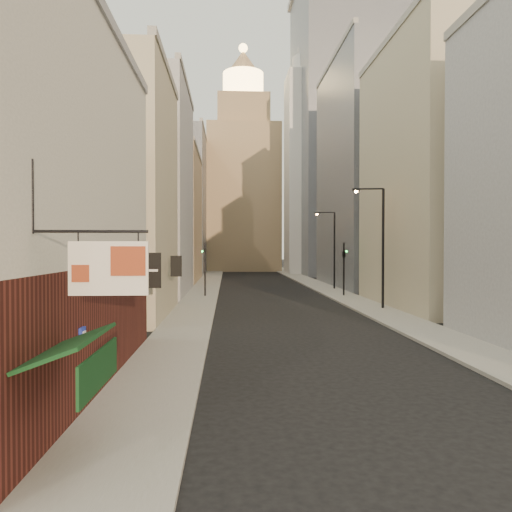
{
  "coord_description": "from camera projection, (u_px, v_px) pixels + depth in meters",
  "views": [
    {
      "loc": [
        -4.08,
        -7.25,
        4.58
      ],
      "look_at": [
        -2.5,
        20.69,
        4.09
      ],
      "focal_mm": 35.0,
      "sensor_mm": 36.0,
      "label": 1
    }
  ],
  "objects": [
    {
      "name": "traffic_light_right",
      "position": [
        344.0,
        256.0,
        45.91
      ],
      "size": [
        0.63,
        0.6,
        5.0
      ],
      "rotation": [
        0.0,
        0.0,
        2.98
      ],
      "color": "black",
      "rests_on": "ground"
    },
    {
      "name": "right_bldg_beige",
      "position": [
        439.0,
        176.0,
        38.0
      ],
      "size": [
        8.0,
        16.0,
        20.0
      ],
      "primitive_type": "cube",
      "color": "tan",
      "rests_on": "ground"
    },
    {
      "name": "left_bldg_tan",
      "position": [
        168.0,
        218.0,
        66.61
      ],
      "size": [
        8.0,
        18.0,
        17.0
      ],
      "primitive_type": "cube",
      "color": "#9C805E",
      "rests_on": "ground"
    },
    {
      "name": "clock_tower",
      "position": [
        243.0,
        182.0,
        99.02
      ],
      "size": [
        14.0,
        14.0,
        44.9
      ],
      "color": "#9C805E",
      "rests_on": "ground"
    },
    {
      "name": "right_bldg_wingrid",
      "position": [
        366.0,
        175.0,
        57.91
      ],
      "size": [
        8.0,
        20.0,
        26.0
      ],
      "primitive_type": "cube",
      "color": "gray",
      "rests_on": "ground"
    },
    {
      "name": "sidewalk_right",
      "position": [
        312.0,
        283.0,
        62.82
      ],
      "size": [
        3.0,
        140.0,
        0.15
      ],
      "primitive_type": "cube",
      "color": "gray",
      "rests_on": "ground"
    },
    {
      "name": "left_bldg_grey",
      "position": [
        147.0,
        192.0,
        48.62
      ],
      "size": [
        8.0,
        16.0,
        20.0
      ],
      "primitive_type": "cube",
      "color": "gray",
      "rests_on": "ground"
    },
    {
      "name": "white_tower",
      "position": [
        310.0,
        166.0,
        85.65
      ],
      "size": [
        8.0,
        8.0,
        41.5
      ],
      "color": "silver",
      "rests_on": "ground"
    },
    {
      "name": "streetlamp_mid",
      "position": [
        380.0,
        240.0,
        36.31
      ],
      "size": [
        2.33,
        0.47,
        8.9
      ],
      "rotation": [
        0.0,
        0.0,
        -0.12
      ],
      "color": "black",
      "rests_on": "ground"
    },
    {
      "name": "traffic_light_left",
      "position": [
        205.0,
        259.0,
        45.41
      ],
      "size": [
        0.54,
        0.41,
        5.0
      ],
      "rotation": [
        0.0,
        0.0,
        3.16
      ],
      "color": "black",
      "rests_on": "ground"
    },
    {
      "name": "left_bldg_beige",
      "position": [
        107.0,
        195.0,
        32.68
      ],
      "size": [
        8.0,
        12.0,
        16.0
      ],
      "primitive_type": "cube",
      "color": "tan",
      "rests_on": "ground"
    },
    {
      "name": "left_bldg_wingrid",
      "position": [
        182.0,
        205.0,
        86.51
      ],
      "size": [
        8.0,
        20.0,
        24.0
      ],
      "primitive_type": "cube",
      "color": "gray",
      "rests_on": "ground"
    },
    {
      "name": "near_building_left",
      "position": [
        10.0,
        202.0,
        15.8
      ],
      "size": [
        8.3,
        23.04,
        12.3
      ],
      "color": "#511F19",
      "rests_on": "ground"
    },
    {
      "name": "sidewalk_left",
      "position": [
        208.0,
        283.0,
        62.08
      ],
      "size": [
        3.0,
        140.0,
        0.15
      ],
      "primitive_type": "cube",
      "color": "gray",
      "rests_on": "ground"
    },
    {
      "name": "highrise",
      "position": [
        356.0,
        125.0,
        85.98
      ],
      "size": [
        21.0,
        23.0,
        51.2
      ],
      "color": "gray",
      "rests_on": "ground"
    },
    {
      "name": "streetlamp_far",
      "position": [
        332.0,
        245.0,
        53.4
      ],
      "size": [
        2.17,
        0.63,
        8.36
      ],
      "rotation": [
        0.0,
        0.0,
        -0.21
      ],
      "color": "black",
      "rests_on": "ground"
    }
  ]
}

